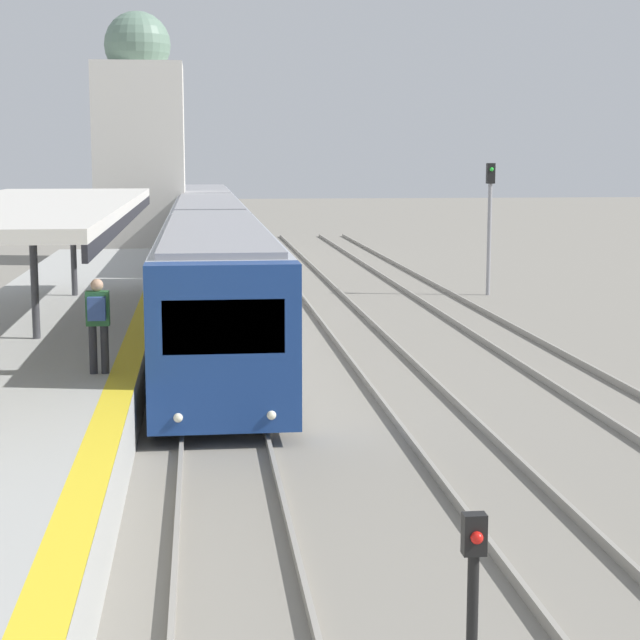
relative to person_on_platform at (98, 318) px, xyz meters
The scene contains 6 objects.
platform_canopy 4.54m from the person_on_platform, 112.21° to the left, with size 4.00×17.64×2.85m.
person_on_platform is the anchor object (origin of this frame).
train_near 22.17m from the person_on_platform, 84.46° to the left, with size 2.57×46.95×3.18m.
signal_post_near 10.92m from the person_on_platform, 68.21° to the right, with size 0.20×0.21×1.80m.
signal_mast_far 21.23m from the person_on_platform, 56.22° to the left, with size 0.28×0.29×4.58m.
distant_domed_building 31.58m from the person_on_platform, 91.53° to the left, with size 4.00×4.00×11.26m.
Camera 1 is at (-0.38, -4.58, 4.78)m, focal length 60.00 mm.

